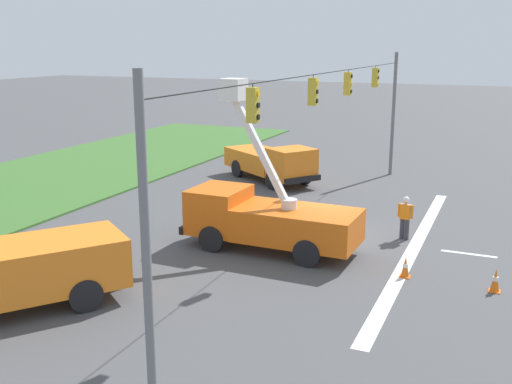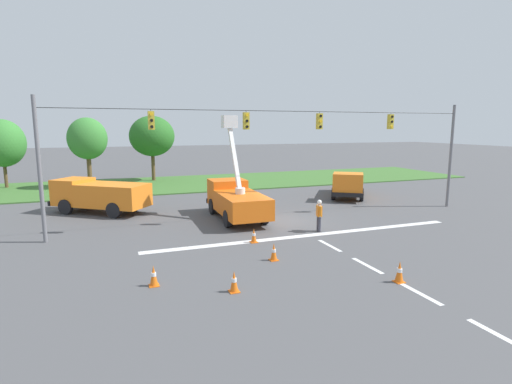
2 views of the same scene
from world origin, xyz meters
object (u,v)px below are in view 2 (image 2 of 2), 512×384
Objects in this scene: traffic_cone_mid_left at (154,276)px; road_worker at (319,214)px; tree_west at (87,139)px; traffic_cone_mid_right at (234,281)px; tree_centre at (152,136)px; utility_truck_bucket_lift at (236,198)px; traffic_cone_foreground_left at (254,236)px; utility_truck_support_near at (348,183)px; traffic_cone_near_bucket at (274,252)px; traffic_cone_foreground_right at (399,272)px; utility_truck_support_far at (100,194)px; tree_far_west at (2,143)px.

road_worker is at bearing 26.34° from traffic_cone_mid_left.
tree_west is 8.53× the size of traffic_cone_mid_right.
tree_west is at bearing -154.46° from tree_centre.
utility_truck_bucket_lift is 9.34× the size of traffic_cone_foreground_left.
tree_west is at bearing 110.56° from traffic_cone_foreground_left.
road_worker is 4.20m from traffic_cone_foreground_left.
traffic_cone_mid_left is (-17.03, -13.47, -0.74)m from utility_truck_support_near.
traffic_cone_mid_left reaches higher than traffic_cone_near_bucket.
road_worker is 7.52m from traffic_cone_foreground_right.
traffic_cone_mid_right is at bearing -107.95° from utility_truck_bucket_lift.
traffic_cone_mid_left is at bearing -153.66° from road_worker.
tree_west is at bearing 148.20° from utility_truck_support_near.
traffic_cone_near_bucket is (-0.91, -8.23, -0.94)m from utility_truck_bucket_lift.
utility_truck_support_near is 18.37m from traffic_cone_foreground_right.
utility_truck_support_far reaches higher than utility_truck_support_near.
traffic_cone_near_bucket is (2.60, 2.59, -0.00)m from traffic_cone_mid_right.
tree_far_west is 32.77m from traffic_cone_mid_right.
tree_centre is 32.34m from traffic_cone_foreground_right.
utility_truck_support_far is (-18.97, 0.55, 0.12)m from utility_truck_support_near.
utility_truck_bucket_lift reaches higher than tree_far_west.
utility_truck_support_near is (19.98, -12.39, -3.46)m from tree_west.
utility_truck_bucket_lift is 5.54m from traffic_cone_foreground_left.
utility_truck_support_near is 8.83× the size of traffic_cone_near_bucket.
traffic_cone_near_bucket is at bearing 131.20° from traffic_cone_foreground_right.
utility_truck_bucket_lift is at bearing 83.71° from traffic_cone_near_bucket.
utility_truck_support_far reaches higher than traffic_cone_mid_right.
traffic_cone_mid_right is at bearing -91.09° from tree_centre.
utility_truck_support_near is 8.76× the size of traffic_cone_mid_right.
tree_centre is 25.20m from road_worker.
utility_truck_support_far is 9.19× the size of traffic_cone_foreground_left.
traffic_cone_foreground_right reaches higher than traffic_cone_near_bucket.
traffic_cone_foreground_right is 1.05× the size of traffic_cone_mid_left.
traffic_cone_foreground_right is (-0.80, -7.46, -0.59)m from road_worker.
utility_truck_bucket_lift reaches higher than traffic_cone_near_bucket.
utility_truck_support_far is (-8.01, 4.72, -0.07)m from utility_truck_bucket_lift.
tree_west is 8.42× the size of traffic_cone_mid_left.
traffic_cone_near_bucket is at bearing -96.29° from utility_truck_bucket_lift.
tree_centre is 8.38× the size of traffic_cone_foreground_right.
traffic_cone_foreground_right is at bearing -78.37° from utility_truck_bucket_lift.
traffic_cone_mid_left is at bearing -82.13° from utility_truck_support_far.
utility_truck_support_near is at bearing 39.18° from traffic_cone_foreground_left.
tree_centre is at bearing 70.99° from utility_truck_support_far.
utility_truck_bucket_lift is 1.00× the size of utility_truck_support_near.
utility_truck_support_near is 20.85m from traffic_cone_mid_right.
tree_far_west is at bearing 109.88° from traffic_cone_mid_left.
tree_west is 26.36m from traffic_cone_mid_left.
road_worker is 2.31× the size of traffic_cone_mid_right.
traffic_cone_near_bucket is (7.10, -12.96, -0.87)m from utility_truck_support_far.
traffic_cone_near_bucket is at bearing -60.54° from tree_far_west.
tree_centre is (13.41, 0.39, 0.52)m from tree_far_west.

